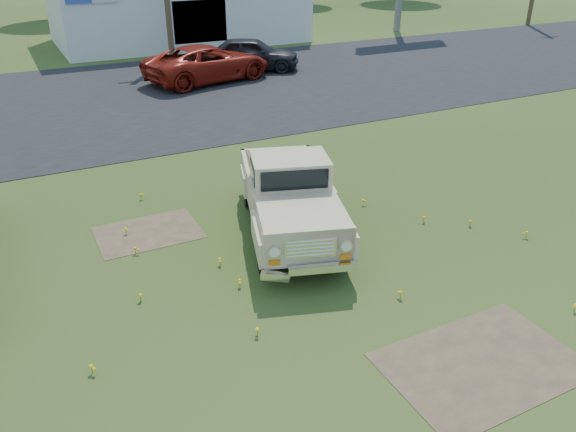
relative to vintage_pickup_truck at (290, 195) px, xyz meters
name	(u,v)px	position (x,y,z in m)	size (l,w,h in m)	color
ground	(303,290)	(-0.80, -2.12, -0.89)	(140.00, 140.00, 0.00)	#2B4416
asphalt_lot	(125,99)	(-0.80, 12.88, -0.89)	(90.00, 14.00, 0.02)	black
dirt_patch_a	(482,364)	(0.70, -5.12, -0.89)	(3.00, 2.00, 0.01)	brown
dirt_patch_b	(148,233)	(-2.80, 1.38, -0.89)	(2.20, 1.60, 0.01)	brown
commercial_building	(178,4)	(5.19, 24.87, 1.22)	(14.20, 8.20, 4.15)	silver
vintage_pickup_truck	(290,195)	(0.00, 0.00, 0.00)	(1.90, 4.88, 1.77)	#CDBA89
red_pickup	(208,63)	(3.17, 14.14, -0.10)	(2.60, 5.64, 1.57)	maroon
dark_sedan	(251,54)	(5.78, 15.34, -0.12)	(1.80, 4.47, 1.52)	black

